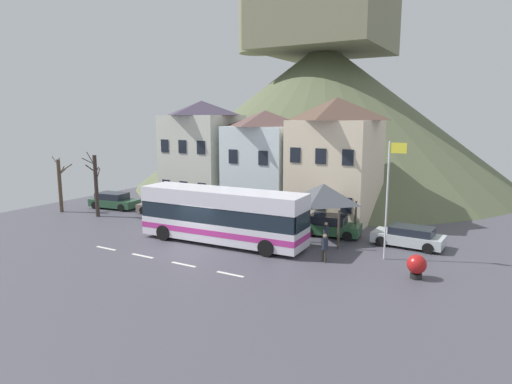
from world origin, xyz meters
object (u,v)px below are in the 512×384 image
pedestrian_00 (325,246)px  flagpole (389,192)px  parked_car_00 (330,226)px  parked_car_01 (163,206)px  transit_bus (222,216)px  bare_tree_01 (96,185)px  bus_shelter (324,194)px  pedestrian_01 (326,233)px  harbour_buoy (417,265)px  public_bench (322,223)px  bare_tree_00 (60,184)px  parked_car_02 (409,237)px  townhouse_01 (265,162)px  hilltop_castle (323,110)px  townhouse_02 (336,159)px  townhouse_00 (203,153)px  parked_car_03 (114,201)px

pedestrian_00 → flagpole: 4.59m
pedestrian_00 → parked_car_00: bearing=107.5°
parked_car_01 → pedestrian_00: bearing=-24.9°
transit_bus → bare_tree_01: bearing=171.8°
bus_shelter → pedestrian_01: bearing=-62.7°
pedestrian_01 → harbour_buoy: pedestrian_01 is taller
public_bench → bare_tree_00: bearing=-166.2°
parked_car_02 → public_bench: (-6.12, 1.14, -0.16)m
pedestrian_01 → parked_car_00: bearing=105.0°
bare_tree_01 → townhouse_01: bearing=37.7°
public_bench → parked_car_00: bearing=-48.4°
parked_car_00 → harbour_buoy: parked_car_00 is taller
hilltop_castle → parked_car_00: 25.60m
hilltop_castle → transit_bus: (4.26, -27.43, -6.96)m
flagpole → harbour_buoy: size_ratio=5.46×
public_bench → townhouse_02: bearing=96.9°
hilltop_castle → bus_shelter: size_ratio=11.93×
transit_bus → pedestrian_00: size_ratio=6.85×
townhouse_00 → bare_tree_01: bearing=-117.5°
townhouse_01 → parked_car_03: bearing=-156.1°
pedestrian_01 → public_bench: bearing=114.6°
parked_car_03 → bare_tree_00: size_ratio=0.96×
bare_tree_01 → parked_car_02: bearing=9.2°
bus_shelter → townhouse_01: bearing=143.1°
townhouse_02 → harbour_buoy: (8.00, -10.30, -3.99)m
parked_car_00 → parked_car_03: 19.53m
bus_shelter → bare_tree_00: 22.29m
parked_car_01 → public_bench: bearing=-1.1°
townhouse_00 → bare_tree_00: 12.19m
townhouse_00 → flagpole: 19.92m
parked_car_01 → hilltop_castle: bearing=70.3°
bus_shelter → flagpole: (4.62, -2.21, 0.84)m
townhouse_02 → parked_car_02: 9.10m
harbour_buoy → bare_tree_00: bearing=177.2°
transit_bus → harbour_buoy: (11.80, -0.40, -1.05)m
pedestrian_01 → parked_car_02: bearing=30.4°
public_bench → bare_tree_00: size_ratio=0.31×
parked_car_00 → pedestrian_01: 2.68m
parked_car_02 → pedestrian_01: pedestrian_01 is taller
bus_shelter → hilltop_castle: bearing=111.9°
bus_shelter → parked_car_01: size_ratio=0.82×
parked_car_01 → public_bench: (13.33, 1.55, -0.19)m
townhouse_01 → pedestrian_01: 11.30m
public_bench → harbour_buoy: size_ratio=1.18×
bare_tree_00 → bare_tree_01: size_ratio=0.90×
townhouse_02 → townhouse_01: bearing=-176.7°
townhouse_02 → public_bench: townhouse_02 is taller
parked_car_03 → public_bench: 18.60m
parked_car_00 → parked_car_01: bearing=174.6°
parked_car_00 → bare_tree_00: bare_tree_00 is taller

